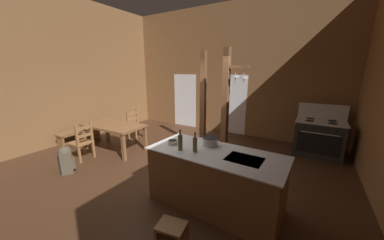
{
  "coord_description": "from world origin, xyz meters",
  "views": [
    {
      "loc": [
        2.65,
        -3.26,
        2.19
      ],
      "look_at": [
        0.4,
        0.53,
        1.1
      ],
      "focal_mm": 18.8,
      "sensor_mm": 36.0,
      "label": 1
    }
  ],
  "objects": [
    {
      "name": "glazed_door_back_left",
      "position": [
        -1.68,
        3.45,
        1.02
      ],
      "size": [
        1.0,
        0.01,
        2.05
      ],
      "primitive_type": "cube",
      "color": "white",
      "rests_on": "ground_plane"
    },
    {
      "name": "support_post_with_pot_rack",
      "position": [
        0.93,
        1.23,
        1.43
      ],
      "size": [
        0.61,
        0.22,
        2.7
      ],
      "color": "brown",
      "rests_on": "ground_plane"
    },
    {
      "name": "ground_plane",
      "position": [
        0.0,
        0.0,
        -0.05
      ],
      "size": [
        8.26,
        7.72,
        0.1
      ],
      "primitive_type": "cube",
      "color": "#422819"
    },
    {
      "name": "stockpot_on_counter",
      "position": [
        1.24,
        -0.29,
        1.01
      ],
      "size": [
        0.33,
        0.26,
        0.15
      ],
      "color": "silver",
      "rests_on": "kitchen_island"
    },
    {
      "name": "step_stool",
      "position": [
        1.33,
        -1.55,
        0.18
      ],
      "size": [
        0.4,
        0.34,
        0.3
      ],
      "color": "olive",
      "rests_on": "ground_plane"
    },
    {
      "name": "ladderback_chair_by_post",
      "position": [
        -2.14,
        -0.59,
        0.45
      ],
      "size": [
        0.46,
        0.46,
        0.95
      ],
      "color": "olive",
      "rests_on": "ground_plane"
    },
    {
      "name": "backpack",
      "position": [
        -1.81,
        -1.17,
        0.31
      ],
      "size": [
        0.39,
        0.38,
        0.6
      ],
      "color": "#4C4233",
      "rests_on": "ground_plane"
    },
    {
      "name": "support_post_center",
      "position": [
        0.09,
        1.64,
        1.35
      ],
      "size": [
        0.14,
        0.14,
        2.7
      ],
      "color": "brown",
      "rests_on": "ground_plane"
    },
    {
      "name": "mixing_bowl_on_counter",
      "position": [
        0.65,
        -0.57,
        0.97
      ],
      "size": [
        0.18,
        0.18,
        0.07
      ],
      "color": "silver",
      "rests_on": "kitchen_island"
    },
    {
      "name": "wall_back",
      "position": [
        0.0,
        3.53,
        2.18
      ],
      "size": [
        8.26,
        0.14,
        4.35
      ],
      "primitive_type": "cube",
      "color": "brown",
      "rests_on": "ground_plane"
    },
    {
      "name": "bottle_tall_on_counter",
      "position": [
        0.92,
        -0.73,
        1.07
      ],
      "size": [
        0.07,
        0.07,
        0.34
      ],
      "color": "brown",
      "rests_on": "kitchen_island"
    },
    {
      "name": "ladderback_chair_near_window",
      "position": [
        -2.17,
        1.23,
        0.45
      ],
      "size": [
        0.48,
        0.48,
        0.95
      ],
      "color": "olive",
      "rests_on": "ground_plane"
    },
    {
      "name": "wall_left",
      "position": [
        -3.8,
        0.0,
        2.18
      ],
      "size": [
        0.14,
        7.72,
        4.35
      ],
      "primitive_type": "cube",
      "color": "brown",
      "rests_on": "ground_plane"
    },
    {
      "name": "dining_table",
      "position": [
        -1.98,
        0.24,
        0.65
      ],
      "size": [
        1.72,
        0.95,
        0.74
      ],
      "color": "brown",
      "rests_on": "ground_plane"
    },
    {
      "name": "kitchen_island",
      "position": [
        1.45,
        -0.52,
        0.47
      ],
      "size": [
        2.2,
        1.05,
        0.93
      ],
      "color": "brown",
      "rests_on": "ground_plane"
    },
    {
      "name": "bench_along_left_wall",
      "position": [
        -3.29,
        0.01,
        0.3
      ],
      "size": [
        0.37,
        1.24,
        0.44
      ],
      "color": "brown",
      "rests_on": "ground_plane"
    },
    {
      "name": "stove_range",
      "position": [
        2.94,
        2.74,
        0.48
      ],
      "size": [
        1.16,
        0.84,
        1.32
      ],
      "color": "#272727",
      "rests_on": "ground_plane"
    },
    {
      "name": "glazed_panel_back_right",
      "position": [
        0.37,
        3.45,
        1.02
      ],
      "size": [
        0.84,
        0.01,
        2.05
      ],
      "primitive_type": "cube",
      "color": "white",
      "rests_on": "ground_plane"
    },
    {
      "name": "bottle_short_on_counter",
      "position": [
        1.16,
        -0.66,
        1.06
      ],
      "size": [
        0.07,
        0.07,
        0.32
      ],
      "color": "brown",
      "rests_on": "kitchen_island"
    }
  ]
}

